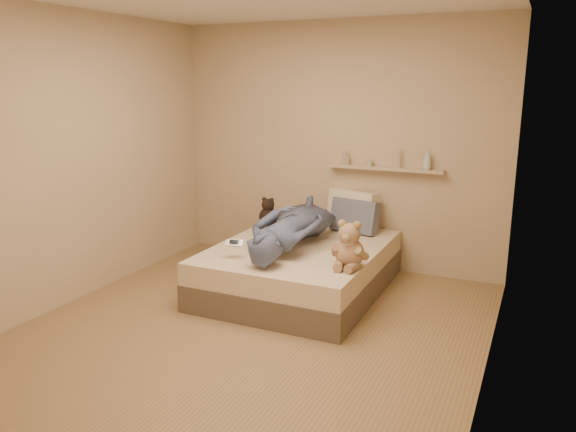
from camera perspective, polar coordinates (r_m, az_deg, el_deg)
The scene contains 10 objects.
room at distance 4.35m, azimuth -3.61°, elevation 4.60°, with size 3.80×3.80×3.80m.
bed at distance 5.42m, azimuth 1.25°, elevation -5.31°, with size 1.50×1.90×0.45m.
game_console at distance 4.96m, azimuth -5.49°, elevation -2.74°, with size 0.17×0.11×0.05m.
teddy_bear at distance 4.70m, azimuth 6.22°, elevation -3.26°, with size 0.34×0.33×0.41m.
dark_plush at distance 6.04m, azimuth -2.00°, elevation 0.24°, with size 0.21×0.21×0.32m.
pillow_cream at distance 5.97m, azimuth 6.59°, elevation 0.63°, with size 0.55×0.16×0.40m, color #F5E3C1.
pillow_grey at distance 5.82m, azimuth 6.82°, elevation -0.01°, with size 0.50×0.14×0.34m, color slate.
person at distance 5.30m, azimuth 0.59°, elevation -0.91°, with size 0.61×1.68×0.40m, color #4D5879.
wall_shelf at distance 5.87m, azimuth 9.82°, elevation 4.78°, with size 1.20×0.12×0.03m, color tan.
shelf_bottles at distance 5.84m, azimuth 10.60°, elevation 5.69°, with size 0.95×0.09×0.20m.
Camera 1 is at (2.05, -3.78, 1.97)m, focal length 35.00 mm.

